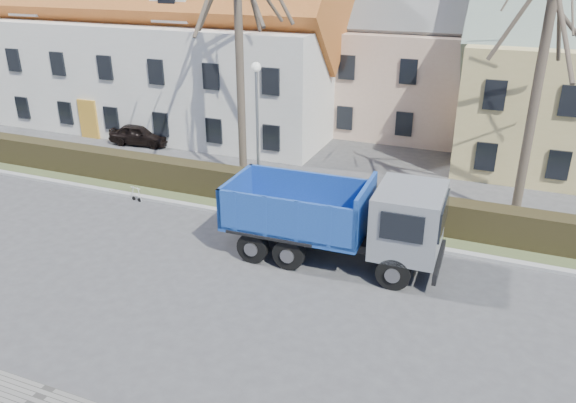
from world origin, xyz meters
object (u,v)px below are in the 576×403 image
at_px(dump_truck, 325,217).
at_px(parked_car_a, 140,134).
at_px(streetlight, 257,130).
at_px(cart_frame, 132,192).

bearing_deg(dump_truck, parked_car_a, 147.09).
bearing_deg(parked_car_a, dump_truck, -127.62).
xyz_separation_m(streetlight, cart_frame, (-4.69, -2.69, -2.54)).
bearing_deg(cart_frame, parked_car_a, 123.07).
xyz_separation_m(dump_truck, streetlight, (-4.50, 4.35, 1.37)).
height_order(dump_truck, streetlight, streetlight).
bearing_deg(streetlight, cart_frame, -150.16).
relative_size(dump_truck, parked_car_a, 2.20).
height_order(streetlight, parked_car_a, streetlight).
bearing_deg(streetlight, parked_car_a, 156.31).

